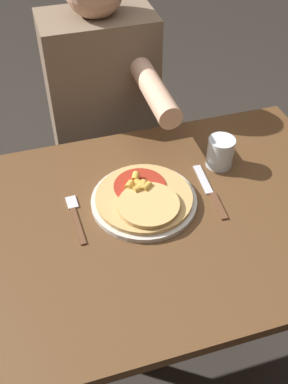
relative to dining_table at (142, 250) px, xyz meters
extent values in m
plane|color=#2D2823|center=(0.00, 0.00, -0.64)|extent=(8.00, 8.00, 0.00)
cube|color=brown|center=(0.00, 0.00, 0.11)|extent=(1.20, 0.75, 0.03)
cylinder|color=brown|center=(0.54, 0.32, -0.28)|extent=(0.06, 0.06, 0.74)
cylinder|color=beige|center=(0.02, 0.06, 0.13)|extent=(0.28, 0.28, 0.01)
cylinder|color=tan|center=(0.02, 0.06, 0.14)|extent=(0.26, 0.26, 0.01)
cylinder|color=#9E2819|center=(0.02, 0.10, 0.15)|extent=(0.14, 0.14, 0.00)
cylinder|color=tan|center=(0.02, 0.02, 0.16)|extent=(0.16, 0.16, 0.01)
cylinder|color=gold|center=(0.02, 0.12, 0.16)|extent=(0.03, 0.03, 0.02)
cylinder|color=gold|center=(0.03, 0.08, 0.16)|extent=(0.03, 0.04, 0.02)
cylinder|color=gold|center=(0.02, 0.09, 0.16)|extent=(0.03, 0.03, 0.02)
cylinder|color=gold|center=(0.04, 0.08, 0.16)|extent=(0.04, 0.03, 0.02)
cylinder|color=gold|center=(0.02, 0.08, 0.16)|extent=(0.03, 0.03, 0.02)
cylinder|color=gold|center=(-0.01, 0.09, 0.16)|extent=(0.03, 0.03, 0.02)
cylinder|color=gold|center=(0.01, 0.07, 0.16)|extent=(0.03, 0.03, 0.02)
cube|color=brown|center=(-0.16, 0.02, 0.13)|extent=(0.02, 0.13, 0.00)
cube|color=silver|center=(-0.16, 0.11, 0.13)|extent=(0.03, 0.05, 0.00)
cube|color=brown|center=(0.21, -0.01, 0.13)|extent=(0.02, 0.10, 0.00)
cube|color=silver|center=(0.21, 0.10, 0.13)|extent=(0.03, 0.12, 0.00)
cylinder|color=silver|center=(0.28, 0.15, 0.17)|extent=(0.08, 0.08, 0.09)
cylinder|color=#2D2D38|center=(-0.05, 0.61, -0.39)|extent=(0.11, 0.11, 0.52)
cylinder|color=#2D2D38|center=(0.12, 0.61, -0.39)|extent=(0.11, 0.11, 0.52)
cube|color=#75604C|center=(0.03, 0.61, 0.14)|extent=(0.37, 0.22, 0.54)
cylinder|color=tan|center=(0.14, 0.35, 0.27)|extent=(0.07, 0.30, 0.07)
camera|label=1|loc=(-0.22, -0.76, 0.98)|focal=42.00mm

